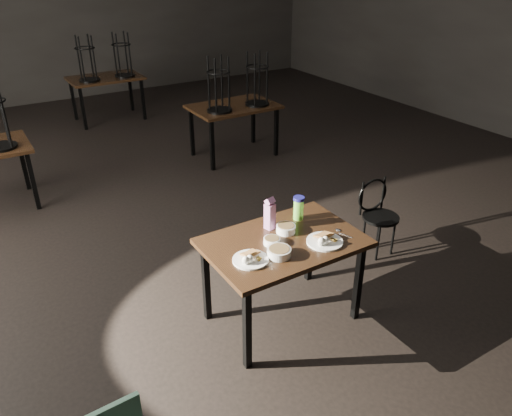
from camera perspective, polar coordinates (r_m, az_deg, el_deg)
main_table at (r=3.87m, az=3.13°, el=-4.70°), size 1.20×0.80×0.75m
plate_left at (r=3.57m, az=-0.64°, el=-5.76°), size 0.26×0.26×0.08m
plate_right at (r=3.81m, az=7.87°, el=-3.63°), size 0.28×0.28×0.09m
bowl_near at (r=3.77m, az=1.82°, el=-3.76°), size 0.13×0.13×0.05m
bowl_far at (r=3.92m, az=3.43°, el=-2.35°), size 0.15×0.15×0.06m
bowl_big at (r=3.63m, az=2.66°, el=-5.05°), size 0.18×0.18×0.06m
juice_carton at (r=3.92m, az=1.59°, el=-0.73°), size 0.08×0.08×0.27m
water_bottle at (r=4.08m, az=4.88°, el=0.02°), size 0.11×0.11×0.20m
spoon at (r=3.99m, az=9.48°, el=-2.58°), size 0.05×0.18×0.01m
bentwood_chair at (r=5.02m, az=13.68°, el=-0.31°), size 0.36×0.36×0.75m
bg_table_right at (r=7.14m, az=-2.45°, el=11.58°), size 1.20×0.80×1.48m
bg_table_far at (r=9.16m, az=-16.82°, el=14.11°), size 1.20×0.80×1.48m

